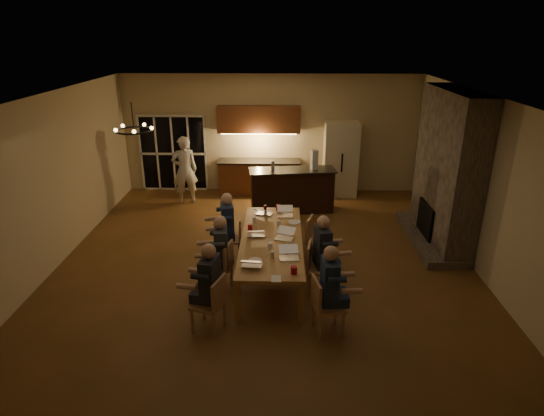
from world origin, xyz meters
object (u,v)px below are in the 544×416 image
(chair_right_near, at_px, (329,305))
(person_right_mid, at_px, (322,253))
(bar_island, at_px, (292,191))
(person_left_mid, at_px, (221,253))
(mug_front, at_px, (270,245))
(plate_near, at_px, (290,251))
(chair_left_near, at_px, (208,303))
(laptop_a, at_px, (252,259))
(laptop_e, at_px, (264,209))
(plate_far, at_px, (294,222))
(laptop_c, at_px, (256,229))
(redcup_mid, at_px, (250,227))
(can_cola, at_px, (265,208))
(chair_left_mid, at_px, (218,267))
(laptop_b, at_px, (289,252))
(person_left_near, at_px, (210,286))
(chair_left_far, at_px, (230,238))
(standing_person, at_px, (185,170))
(person_left_far, at_px, (228,227))
(chair_right_far, at_px, (319,240))
(plate_left, at_px, (255,261))
(redcup_far, at_px, (278,208))
(person_right_near, at_px, (329,288))
(bar_bottle, at_px, (273,166))
(bar_blender, at_px, (314,160))
(refrigerator, at_px, (340,159))
(laptop_f, at_px, (285,211))
(redcup_near, at_px, (294,270))
(laptop_d, at_px, (284,233))
(mug_mid, at_px, (279,223))
(chandelier, at_px, (134,130))
(chair_right_mid, at_px, (320,268))
(mug_back, at_px, (254,220))
(dining_table, at_px, (272,256))
(can_silver, at_px, (273,255))

(chair_right_near, height_order, person_right_mid, person_right_mid)
(bar_island, relative_size, person_left_mid, 1.53)
(mug_front, height_order, plate_near, mug_front)
(chair_left_near, distance_m, chair_right_near, 1.81)
(laptop_a, bearing_deg, laptop_e, -87.26)
(plate_far, bearing_deg, laptop_c, -140.55)
(redcup_mid, height_order, can_cola, same)
(chair_left_mid, distance_m, laptop_b, 1.32)
(plate_far, bearing_deg, person_left_near, -119.98)
(person_right_mid, bearing_deg, chair_left_far, 47.25)
(person_right_mid, relative_size, standing_person, 0.78)
(person_left_far, bearing_deg, plate_near, 34.09)
(chair_right_far, height_order, plate_left, chair_right_far)
(bar_island, bearing_deg, redcup_far, -106.92)
(chair_right_far, xyz_separation_m, laptop_b, (-0.61, -1.36, 0.42))
(laptop_b, distance_m, plate_far, 1.50)
(person_right_near, relative_size, bar_bottle, 5.75)
(bar_bottle, bearing_deg, bar_blender, 7.16)
(bar_island, relative_size, chair_right_far, 2.37)
(person_left_far, xyz_separation_m, mug_front, (0.85, -1.03, 0.11))
(refrigerator, relative_size, standing_person, 1.13)
(laptop_f, relative_size, plate_near, 1.15)
(plate_far, bearing_deg, chair_right_far, -15.76)
(redcup_near, distance_m, plate_far, 1.99)
(laptop_d, distance_m, plate_near, 0.52)
(mug_front, height_order, mug_mid, same)
(chandelier, height_order, mug_mid, chandelier)
(chair_right_mid, bearing_deg, can_cola, 37.60)
(mug_mid, xyz_separation_m, redcup_far, (-0.02, 0.78, 0.01))
(bar_island, height_order, laptop_b, bar_island)
(can_cola, relative_size, plate_far, 0.49)
(chair_right_near, bearing_deg, laptop_a, 48.94)
(mug_back, bearing_deg, chair_right_mid, -46.72)
(chair_left_far, relative_size, mug_back, 8.90)
(person_right_mid, distance_m, laptop_a, 1.31)
(bar_bottle, bearing_deg, mug_front, -89.66)
(chair_right_near, height_order, redcup_far, chair_right_near)
(plate_left, xyz_separation_m, plate_far, (0.68, 1.60, 0.00))
(chair_left_far, relative_size, person_left_far, 0.64)
(chandelier, distance_m, mug_back, 2.86)
(mug_mid, xyz_separation_m, redcup_near, (0.25, -1.85, 0.01))
(person_left_far, distance_m, laptop_e, 0.89)
(laptop_b, relative_size, laptop_e, 1.00)
(bar_island, relative_size, laptop_c, 6.59)
(dining_table, relative_size, person_right_near, 2.20)
(redcup_mid, height_order, bar_blender, bar_blender)
(can_silver, height_order, bar_bottle, bar_bottle)
(mug_front, relative_size, bar_blender, 0.21)
(chair_right_mid, xyz_separation_m, plate_far, (-0.42, 1.25, 0.31))
(chair_right_near, bearing_deg, can_silver, 31.37)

